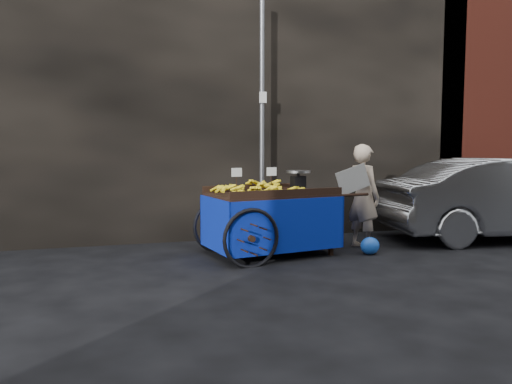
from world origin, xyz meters
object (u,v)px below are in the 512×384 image
object	(u,v)px
plastic_bag	(370,246)
parked_car	(508,199)
vendor	(363,196)
banana_cart	(268,200)

from	to	relation	value
plastic_bag	parked_car	size ratio (longest dim) A/B	0.07
plastic_bag	vendor	bearing A→B (deg)	74.46
vendor	plastic_bag	size ratio (longest dim) A/B	5.63
parked_car	plastic_bag	bearing A→B (deg)	107.34
plastic_bag	parked_car	distance (m)	2.95
vendor	plastic_bag	xyz separation A→B (m)	(-0.14, -0.50, -0.69)
vendor	parked_car	size ratio (longest dim) A/B	0.38
banana_cart	plastic_bag	size ratio (longest dim) A/B	8.89
banana_cart	plastic_bag	world-z (taller)	banana_cart
plastic_bag	parked_car	xyz separation A→B (m)	(2.86, 0.43, 0.57)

